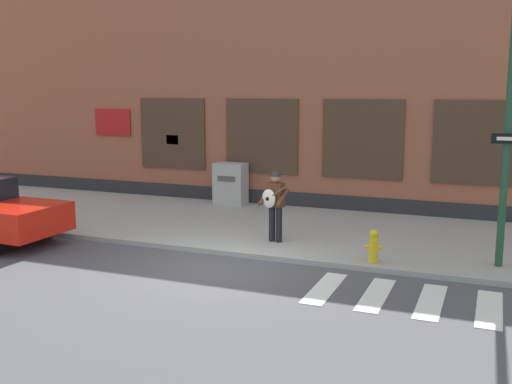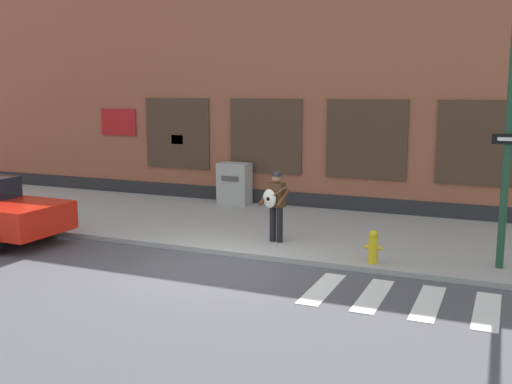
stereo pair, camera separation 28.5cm
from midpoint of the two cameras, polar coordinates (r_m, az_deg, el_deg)
name	(u,v)px [view 1 (the left image)]	position (r m, az deg, el deg)	size (l,w,h in m)	color
ground_plane	(217,269)	(12.51, -4.35, -7.31)	(160.00, 160.00, 0.00)	#4C4C51
sidewalk	(279,228)	(15.80, 1.64, -3.46)	(28.00, 5.58, 0.12)	#9E9E99
building_backdrop	(329,80)	(19.94, 6.57, 10.53)	(28.00, 4.06, 7.94)	#99563D
crosswalk	(460,305)	(10.97, 18.10, -10.21)	(5.20, 1.90, 0.01)	silver
busker	(275,202)	(13.96, 1.19, -0.97)	(0.72, 0.62, 1.67)	black
utility_box	(230,184)	(18.71, -2.88, 0.80)	(0.98, 0.63, 1.30)	#ADADA8
fire_hydrant	(374,246)	(12.62, 10.51, -5.11)	(0.38, 0.20, 0.70)	gold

